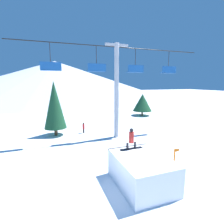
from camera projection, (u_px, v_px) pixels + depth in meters
name	position (u px, v px, depth m)	size (l,w,h in m)	color
ground_plane	(126.00, 193.00, 9.27)	(220.00, 220.00, 0.00)	white
mountain_ridge	(55.00, 79.00, 74.61)	(88.92, 88.92, 14.58)	silver
snow_ramp	(142.00, 171.00, 9.93)	(2.75, 3.74, 1.66)	white
snowboarder	(131.00, 139.00, 10.91)	(1.51, 0.31, 1.34)	black
chairlift	(117.00, 83.00, 17.86)	(19.76, 0.47, 9.66)	#B2B2B7
pine_tree_near	(55.00, 105.00, 18.93)	(2.39, 2.39, 5.98)	#4C3823
pine_tree_far	(142.00, 102.00, 30.61)	(3.31, 3.31, 3.84)	#4C3823
trail_marker	(175.00, 157.00, 12.19)	(0.41, 0.10, 1.26)	orange
distant_skier	(84.00, 127.00, 20.19)	(0.24, 0.24, 1.23)	black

